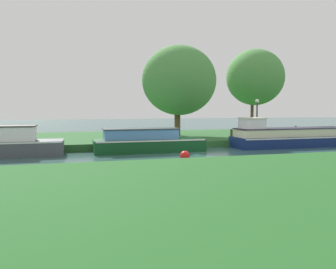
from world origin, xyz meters
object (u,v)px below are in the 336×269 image
at_px(navy_cruiser, 300,137).
at_px(forest_barge, 147,142).
at_px(channel_buoy, 185,156).
at_px(willow_tree_centre, 255,77).
at_px(mooring_post_near, 296,132).
at_px(mooring_post_far, 231,134).
at_px(slate_narrowboat, 12,144).
at_px(willow_tree_left, 179,81).
at_px(lamp_post, 257,113).

bearing_deg(navy_cruiser, forest_barge, 180.00).
bearing_deg(channel_buoy, willow_tree_centre, 48.11).
bearing_deg(channel_buoy, navy_cruiser, 21.87).
xyz_separation_m(navy_cruiser, channel_buoy, (-8.56, -3.44, -0.34)).
relative_size(mooring_post_near, mooring_post_far, 1.25).
xyz_separation_m(slate_narrowboat, willow_tree_centre, (17.41, 7.51, 4.29)).
bearing_deg(mooring_post_far, slate_narrowboat, -172.99).
bearing_deg(mooring_post_far, willow_tree_left, 125.45).
xyz_separation_m(lamp_post, mooring_post_near, (2.09, -1.39, -1.24)).
xyz_separation_m(forest_barge, mooring_post_far, (5.70, 1.52, 0.17)).
bearing_deg(mooring_post_near, mooring_post_far, 180.00).
height_order(navy_cruiser, mooring_post_near, navy_cruiser).
height_order(willow_tree_centre, channel_buoy, willow_tree_centre).
relative_size(forest_barge, willow_tree_centre, 0.86).
relative_size(forest_barge, mooring_post_far, 9.51).
relative_size(willow_tree_centre, channel_buoy, 15.65).
bearing_deg(channel_buoy, lamp_post, 40.93).
bearing_deg(forest_barge, channel_buoy, -74.15).
bearing_deg(mooring_post_near, channel_buoy, -152.22).
bearing_deg(lamp_post, slate_narrowboat, -168.98).
distance_m(slate_narrowboat, mooring_post_far, 12.42).
relative_size(navy_cruiser, willow_tree_left, 1.48).
distance_m(willow_tree_left, willow_tree_centre, 7.94).
xyz_separation_m(willow_tree_centre, lamp_post, (-2.50, -4.60, -2.87)).
bearing_deg(willow_tree_centre, willow_tree_left, -160.38).
bearing_deg(willow_tree_centre, channel_buoy, -131.89).
distance_m(forest_barge, slate_narrowboat, 6.62).
height_order(slate_narrowboat, navy_cruiser, navy_cruiser).
bearing_deg(navy_cruiser, mooring_post_far, 158.39).
relative_size(lamp_post, mooring_post_far, 4.13).
height_order(mooring_post_near, channel_buoy, mooring_post_near).
distance_m(willow_tree_centre, channel_buoy, 15.43).
bearing_deg(mooring_post_far, navy_cruiser, -21.61).
relative_size(mooring_post_near, channel_buoy, 1.77).
bearing_deg(willow_tree_centre, forest_barge, -145.17).
height_order(lamp_post, mooring_post_far, lamp_post).
bearing_deg(lamp_post, forest_barge, -160.69).
distance_m(forest_barge, willow_tree_centre, 13.85).
distance_m(forest_barge, mooring_post_far, 5.90).
bearing_deg(channel_buoy, slate_narrowboat, 155.67).
relative_size(willow_tree_left, channel_buoy, 14.40).
relative_size(navy_cruiser, lamp_post, 3.65).
height_order(navy_cruiser, channel_buoy, navy_cruiser).
height_order(lamp_post, mooring_post_near, lamp_post).
distance_m(forest_barge, willow_tree_left, 6.96).
bearing_deg(slate_narrowboat, mooring_post_near, 5.10).
bearing_deg(willow_tree_centre, mooring_post_far, -130.33).
distance_m(navy_cruiser, channel_buoy, 9.23).
bearing_deg(willow_tree_left, slate_narrowboat, -154.03).
height_order(slate_narrowboat, willow_tree_left, willow_tree_left).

